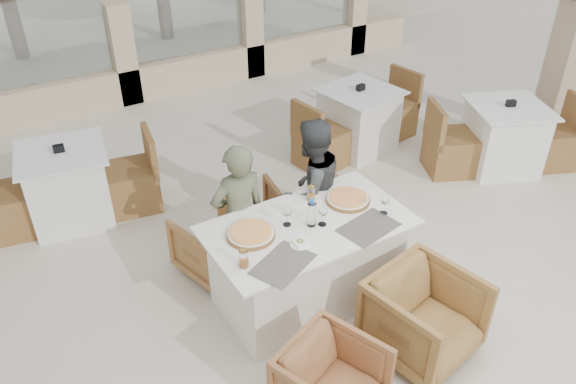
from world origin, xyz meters
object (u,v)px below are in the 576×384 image
dining_table (307,262)px  pizza_left (251,234)px  wine_glass_corner (385,204)px  armchair_far_right (307,208)px  wine_glass_centre (287,215)px  bg_table_a (68,186)px  pizza_right (348,199)px  armchair_far_left (217,244)px  beer_glass_right (311,193)px  armchair_near_right (424,317)px  bg_table_c (503,137)px  diner_right (310,190)px  bg_table_b (358,120)px  beer_glass_left (244,259)px  olive_dish (300,242)px  armchair_near_left (332,384)px  diner_left (239,217)px  wine_glass_near (323,215)px  water_bottle (312,213)px

dining_table → pizza_left: size_ratio=4.33×
wine_glass_corner → armchair_far_right: bearing=96.8°
wine_glass_centre → bg_table_a: (-1.24, 2.11, -0.48)m
wine_glass_corner → pizza_right: bearing=116.3°
pizza_right → armchair_far_left: pizza_right is taller
beer_glass_right → armchair_far_right: (0.28, 0.47, -0.53)m
armchair_near_right → bg_table_c: bearing=19.9°
diner_right → armchair_near_right: bearing=84.0°
bg_table_b → pizza_right: bearing=-138.8°
beer_glass_left → pizza_left: bearing=53.8°
wine_glass_corner → olive_dish: (-0.78, 0.01, -0.07)m
pizza_left → armchair_near_left: pizza_left is taller
diner_left → bg_table_c: size_ratio=0.81×
wine_glass_near → beer_glass_left: (-0.74, -0.12, -0.02)m
pizza_left → water_bottle: 0.49m
bg_table_b → wine_glass_corner: bearing=-132.0°
pizza_right → bg_table_c: pizza_right is taller
water_bottle → armchair_far_right: (0.47, 0.76, -0.58)m
pizza_left → beer_glass_right: (0.65, 0.17, 0.04)m
beer_glass_right → bg_table_b: (1.74, 1.59, -0.45)m
armchair_near_left → bg_table_c: (3.54, 1.66, 0.10)m
olive_dish → pizza_left: bearing=132.9°
water_bottle → bg_table_a: (-1.39, 2.21, -0.50)m
dining_table → diner_right: bearing=54.9°
armchair_far_right → beer_glass_right: bearing=67.1°
armchair_far_right → olive_dish: bearing=61.7°
armchair_near_right → bg_table_c: 3.08m
beer_glass_left → wine_glass_near: bearing=8.9°
armchair_far_right → bg_table_a: size_ratio=0.41×
wine_glass_corner → wine_glass_near: bearing=165.5°
diner_left → bg_table_a: diner_left is taller
diner_right → wine_glass_near: bearing=55.9°
wine_glass_corner → diner_left: (-0.94, 0.69, -0.20)m
armchair_near_right → wine_glass_near: bearing=101.1°
water_bottle → armchair_far_left: 1.08m
diner_left → beer_glass_left: bearing=65.9°
pizza_left → water_bottle: (0.46, -0.12, 0.09)m
armchair_near_left → armchair_far_right: bearing=41.1°
wine_glass_centre → diner_left: diner_left is taller
armchair_near_right → armchair_far_left: bearing=108.3°
bg_table_b → pizza_left: bearing=-152.2°
bg_table_c → water_bottle: bearing=-143.4°
armchair_far_right → pizza_left: bearing=42.3°
armchair_near_right → diner_left: diner_left is taller
diner_right → bg_table_a: 2.43m
armchair_far_right → bg_table_a: bg_table_a is taller
beer_glass_left → wine_glass_corner: bearing=-0.6°
wine_glass_near → bg_table_a: (-1.47, 2.25, -0.48)m
armchair_far_right → armchair_near_left: armchair_far_right is taller
wine_glass_centre → armchair_near_left: 1.27m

